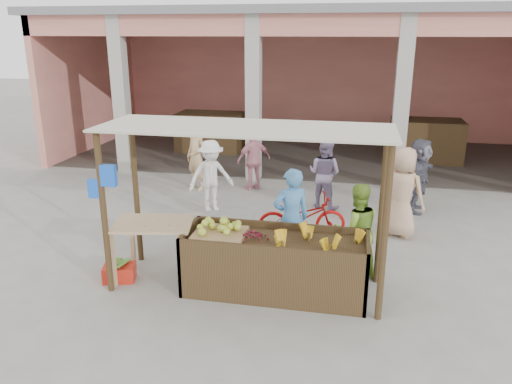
% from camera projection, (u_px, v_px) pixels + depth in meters
% --- Properties ---
extents(ground, '(60.00, 60.00, 0.00)m').
position_uv_depth(ground, '(241.00, 288.00, 7.36)').
color(ground, gray).
rests_on(ground, ground).
extents(market_building, '(14.40, 6.40, 4.20)m').
position_uv_depth(market_building, '(311.00, 64.00, 14.85)').
color(market_building, '#E68B78').
rests_on(market_building, ground).
extents(fruit_stall, '(2.60, 0.95, 0.80)m').
position_uv_depth(fruit_stall, '(275.00, 266.00, 7.14)').
color(fruit_stall, '#47331C').
rests_on(fruit_stall, ground).
extents(stall_awning, '(4.09, 1.35, 2.39)m').
position_uv_depth(stall_awning, '(240.00, 156.00, 6.81)').
color(stall_awning, '#47331C').
rests_on(stall_awning, ground).
extents(banana_heap, '(1.09, 0.60, 0.20)m').
position_uv_depth(banana_heap, '(317.00, 239.00, 6.82)').
color(banana_heap, yellow).
rests_on(banana_heap, fruit_stall).
extents(melon_tray, '(0.73, 0.63, 0.20)m').
position_uv_depth(melon_tray, '(220.00, 230.00, 7.15)').
color(melon_tray, '#A98257').
rests_on(melon_tray, fruit_stall).
extents(berry_heap, '(0.42, 0.35, 0.13)m').
position_uv_depth(berry_heap, '(253.00, 235.00, 7.03)').
color(berry_heap, maroon).
rests_on(berry_heap, fruit_stall).
extents(side_table, '(1.26, 0.95, 0.92)m').
position_uv_depth(side_table, '(154.00, 232.00, 7.39)').
color(side_table, tan).
rests_on(side_table, ground).
extents(papaya_pile, '(0.65, 0.37, 0.18)m').
position_uv_depth(papaya_pile, '(153.00, 217.00, 7.32)').
color(papaya_pile, '#5A922F').
rests_on(papaya_pile, side_table).
extents(red_crate, '(0.54, 0.45, 0.24)m').
position_uv_depth(red_crate, '(119.00, 273.00, 7.55)').
color(red_crate, red).
rests_on(red_crate, ground).
extents(plantain_bundle, '(0.38, 0.27, 0.08)m').
position_uv_depth(plantain_bundle, '(119.00, 263.00, 7.51)').
color(plantain_bundle, '#5B9235').
rests_on(plantain_bundle, red_crate).
extents(produce_sacks, '(0.97, 0.72, 0.59)m').
position_uv_depth(produce_sacks, '(402.00, 179.00, 11.73)').
color(produce_sacks, maroon).
rests_on(produce_sacks, ground).
extents(vendor_blue, '(0.79, 0.71, 1.73)m').
position_uv_depth(vendor_blue, '(291.00, 215.00, 7.80)').
color(vendor_blue, '#4D95DA').
rests_on(vendor_blue, ground).
extents(vendor_green, '(0.85, 0.64, 1.56)m').
position_uv_depth(vendor_green, '(356.00, 228.00, 7.51)').
color(vendor_green, '#84B437').
rests_on(vendor_green, ground).
extents(motorcycle, '(1.00, 1.77, 0.87)m').
position_uv_depth(motorcycle, '(302.00, 216.00, 8.97)').
color(motorcycle, '#A90C09').
rests_on(motorcycle, ground).
extents(shopper_a, '(1.15, 1.02, 1.62)m').
position_uv_depth(shopper_a, '(211.00, 173.00, 10.33)').
color(shopper_a, white).
rests_on(shopper_a, ground).
extents(shopper_b, '(1.02, 0.95, 1.55)m').
position_uv_depth(shopper_b, '(254.00, 158.00, 11.73)').
color(shopper_b, pink).
rests_on(shopper_b, ground).
extents(shopper_c, '(1.05, 0.90, 1.84)m').
position_uv_depth(shopper_c, '(403.00, 188.00, 8.99)').
color(shopper_c, tan).
rests_on(shopper_c, ground).
extents(shopper_d, '(0.89, 1.60, 1.63)m').
position_uv_depth(shopper_d, '(419.00, 174.00, 10.27)').
color(shopper_d, '#4F4E5B').
rests_on(shopper_d, ground).
extents(shopper_e, '(0.76, 0.71, 1.64)m').
position_uv_depth(shopper_e, '(196.00, 156.00, 11.75)').
color(shopper_e, tan).
rests_on(shopper_e, ground).
extents(shopper_f, '(0.91, 0.73, 1.63)m').
position_uv_depth(shopper_f, '(325.00, 170.00, 10.52)').
color(shopper_f, gray).
rests_on(shopper_f, ground).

